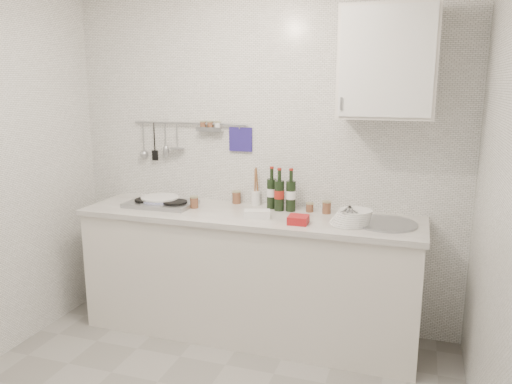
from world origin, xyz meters
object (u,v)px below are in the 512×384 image
(plate_stack_sink, at_px, (352,217))
(utensil_crock, at_px, (256,196))
(wall_cabinet, at_px, (388,63))
(plate_stack_hob, at_px, (158,200))
(wine_bottles, at_px, (281,189))

(plate_stack_sink, bearing_deg, utensil_crock, 158.12)
(wall_cabinet, distance_m, plate_stack_sink, 1.01)
(wall_cabinet, height_order, plate_stack_sink, wall_cabinet)
(wall_cabinet, distance_m, plate_stack_hob, 1.93)
(plate_stack_hob, relative_size, plate_stack_sink, 1.15)
(plate_stack_hob, bearing_deg, wine_bottles, 6.97)
(plate_stack_sink, height_order, wine_bottles, wine_bottles)
(wall_cabinet, relative_size, wine_bottles, 2.26)
(plate_stack_hob, height_order, plate_stack_sink, plate_stack_sink)
(wine_bottles, xyz_separation_m, utensil_crock, (-0.22, 0.09, -0.09))
(wine_bottles, bearing_deg, plate_stack_sink, -21.63)
(wall_cabinet, bearing_deg, plate_stack_sink, -132.67)
(plate_stack_hob, relative_size, wine_bottles, 1.02)
(plate_stack_sink, bearing_deg, wall_cabinet, 47.33)
(utensil_crock, bearing_deg, plate_stack_hob, -164.07)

